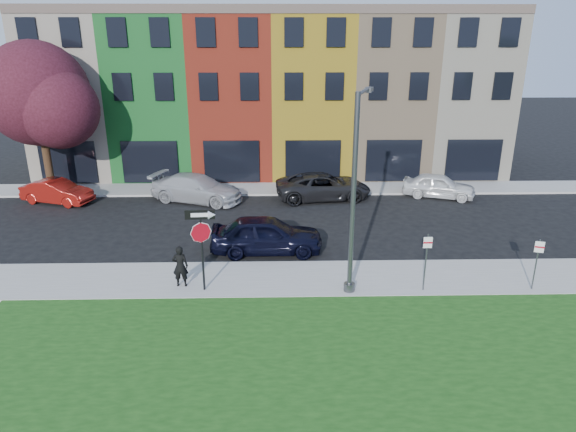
{
  "coord_description": "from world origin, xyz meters",
  "views": [
    {
      "loc": [
        -2.24,
        -14.76,
        9.07
      ],
      "look_at": [
        -1.81,
        4.0,
        2.29
      ],
      "focal_mm": 32.0,
      "sensor_mm": 36.0,
      "label": 1
    }
  ],
  "objects_px": {
    "street_lamp": "(355,195)",
    "stop_sign": "(201,234)",
    "man": "(180,266)",
    "sedan_near": "(267,235)"
  },
  "relations": [
    {
      "from": "street_lamp",
      "to": "stop_sign",
      "type": "bearing_deg",
      "value": -160.73
    },
    {
      "from": "man",
      "to": "street_lamp",
      "type": "distance_m",
      "value": 6.88
    },
    {
      "from": "sedan_near",
      "to": "street_lamp",
      "type": "height_order",
      "value": "street_lamp"
    },
    {
      "from": "sedan_near",
      "to": "street_lamp",
      "type": "bearing_deg",
      "value": -139.0
    },
    {
      "from": "man",
      "to": "stop_sign",
      "type": "bearing_deg",
      "value": 159.83
    },
    {
      "from": "stop_sign",
      "to": "sedan_near",
      "type": "xyz_separation_m",
      "value": [
        2.23,
        3.62,
        -1.51
      ]
    },
    {
      "from": "stop_sign",
      "to": "sedan_near",
      "type": "distance_m",
      "value": 4.51
    },
    {
      "from": "stop_sign",
      "to": "street_lamp",
      "type": "xyz_separation_m",
      "value": [
        5.38,
        0.01,
        1.4
      ]
    },
    {
      "from": "stop_sign",
      "to": "sedan_near",
      "type": "relative_size",
      "value": 0.65
    },
    {
      "from": "street_lamp",
      "to": "man",
      "type": "bearing_deg",
      "value": -163.83
    }
  ]
}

